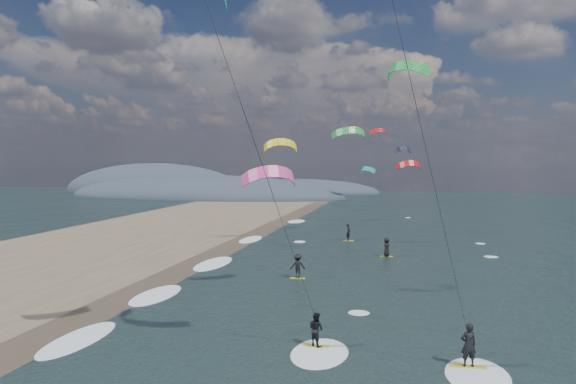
# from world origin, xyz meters

# --- Properties ---
(wet_sand_strip) EXTENTS (3.00, 240.00, 0.00)m
(wet_sand_strip) POSITION_xyz_m (-12.00, 10.00, 0.00)
(wet_sand_strip) COLOR #382D23
(wet_sand_strip) RESTS_ON ground
(coastal_hills) EXTENTS (80.00, 41.00, 15.00)m
(coastal_hills) POSITION_xyz_m (-44.84, 107.86, 0.00)
(coastal_hills) COLOR #3D4756
(coastal_hills) RESTS_ON ground
(kitesurfer_near_b) EXTENTS (6.91, 9.07, 16.56)m
(kitesurfer_near_b) POSITION_xyz_m (-0.94, 3.24, 10.74)
(kitesurfer_near_b) COLOR gold
(kitesurfer_near_b) RESTS_ON ground
(far_kitesurfers) EXTENTS (7.16, 20.32, 1.83)m
(far_kitesurfers) POSITION_xyz_m (-0.50, 28.78, 0.90)
(far_kitesurfers) COLOR gold
(far_kitesurfers) RESTS_ON ground
(bg_kite_field) EXTENTS (16.15, 78.28, 10.61)m
(bg_kite_field) POSITION_xyz_m (-0.30, 52.29, 11.45)
(bg_kite_field) COLOR #D83F8C
(bg_kite_field) RESTS_ON ground
(shoreline_surf) EXTENTS (2.40, 79.40, 0.11)m
(shoreline_surf) POSITION_xyz_m (-10.80, 14.75, 0.00)
(shoreline_surf) COLOR white
(shoreline_surf) RESTS_ON ground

